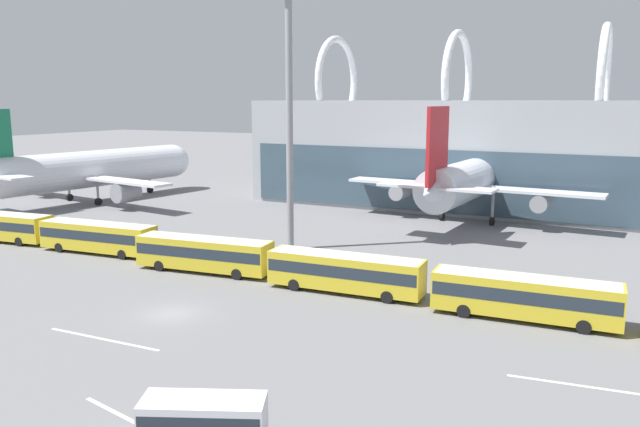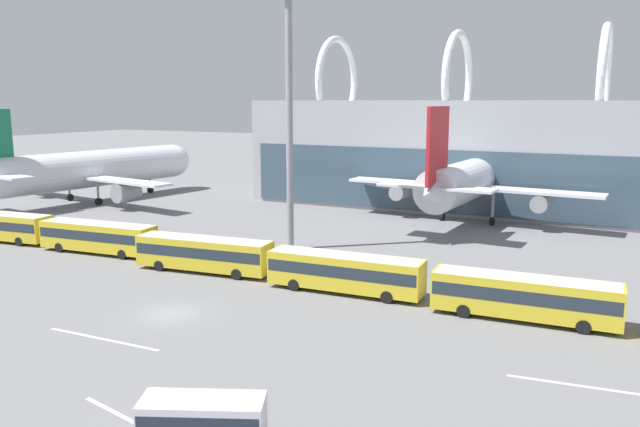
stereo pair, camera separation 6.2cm
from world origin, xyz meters
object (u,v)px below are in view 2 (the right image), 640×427
at_px(shuttle_bus_1, 98,235).
at_px(shuttle_bus_4, 524,295).
at_px(shuttle_bus_2, 204,252).
at_px(floodlight_mast, 289,83).
at_px(airliner_at_gate_near, 89,170).
at_px(shuttle_bus_3, 345,271).
at_px(shuttle_bus_0, 0,225).
at_px(service_van_foreground, 203,417).
at_px(airliner_at_gate_far, 470,179).

height_order(shuttle_bus_1, shuttle_bus_4, same).
bearing_deg(shuttle_bus_2, floodlight_mast, 70.77).
xyz_separation_m(airliner_at_gate_near, shuttle_bus_1, (26.56, -23.59, -3.22)).
xyz_separation_m(shuttle_bus_1, shuttle_bus_2, (14.28, -0.79, 0.00)).
bearing_deg(shuttle_bus_3, shuttle_bus_2, 177.50).
distance_m(shuttle_bus_3, floodlight_mast, 22.52).
relative_size(airliner_at_gate_near, shuttle_bus_2, 2.94).
relative_size(shuttle_bus_4, floodlight_mast, 0.47).
distance_m(shuttle_bus_0, service_van_foreground, 52.28).
bearing_deg(service_van_foreground, airliner_at_gate_far, 67.67).
relative_size(shuttle_bus_0, shuttle_bus_2, 1.00).
bearing_deg(shuttle_bus_0, shuttle_bus_2, -6.42).
bearing_deg(shuttle_bus_3, airliner_at_gate_near, 153.02).
xyz_separation_m(airliner_at_gate_near, service_van_foreground, (58.95, -48.08, -3.81)).
bearing_deg(airliner_at_gate_near, shuttle_bus_3, -105.74).
height_order(airliner_at_gate_near, floodlight_mast, floodlight_mast).
height_order(airliner_at_gate_near, shuttle_bus_3, airliner_at_gate_near).
height_order(airliner_at_gate_far, shuttle_bus_3, airliner_at_gate_far).
distance_m(airliner_at_gate_near, shuttle_bus_1, 35.67).
bearing_deg(floodlight_mast, airliner_at_gate_far, 60.85).
distance_m(airliner_at_gate_far, shuttle_bus_0, 56.96).
xyz_separation_m(airliner_at_gate_far, shuttle_bus_2, (-15.88, -35.34, -3.73)).
height_order(shuttle_bus_2, shuttle_bus_3, same).
relative_size(shuttle_bus_0, shuttle_bus_4, 1.01).
height_order(service_van_foreground, floodlight_mast, floodlight_mast).
distance_m(airliner_at_gate_far, shuttle_bus_2, 38.92).
xyz_separation_m(airliner_at_gate_near, floodlight_mast, (43.45, -12.86, 12.36)).
relative_size(airliner_at_gate_near, shuttle_bus_3, 2.96).
distance_m(service_van_foreground, floodlight_mast, 41.74).
bearing_deg(floodlight_mast, shuttle_bus_0, -159.52).
relative_size(airliner_at_gate_near, floodlight_mast, 1.40).
bearing_deg(airliner_at_gate_far, service_van_foreground, -174.61).
relative_size(airliner_at_gate_far, shuttle_bus_4, 2.60).
distance_m(airliner_at_gate_far, floodlight_mast, 29.72).
bearing_deg(airliner_at_gate_near, shuttle_bus_4, -101.29).
relative_size(airliner_at_gate_far, shuttle_bus_2, 2.59).
xyz_separation_m(airliner_at_gate_near, shuttle_bus_3, (55.12, -24.19, -3.22)).
height_order(shuttle_bus_3, shuttle_bus_4, same).
relative_size(service_van_foreground, floodlight_mast, 0.22).
height_order(airliner_at_gate_near, service_van_foreground, airliner_at_gate_near).
height_order(airliner_at_gate_near, shuttle_bus_4, airliner_at_gate_near).
bearing_deg(service_van_foreground, shuttle_bus_2, 102.90).
height_order(shuttle_bus_2, service_van_foreground, shuttle_bus_2).
bearing_deg(shuttle_bus_4, shuttle_bus_0, 176.79).
distance_m(shuttle_bus_2, shuttle_bus_3, 14.28).
relative_size(shuttle_bus_0, shuttle_bus_3, 1.01).
relative_size(shuttle_bus_1, service_van_foreground, 2.17).
xyz_separation_m(airliner_at_gate_far, floodlight_mast, (-13.28, -23.81, 11.85)).
distance_m(airliner_at_gate_far, shuttle_bus_4, 37.57).
bearing_deg(shuttle_bus_0, shuttle_bus_1, -3.03).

